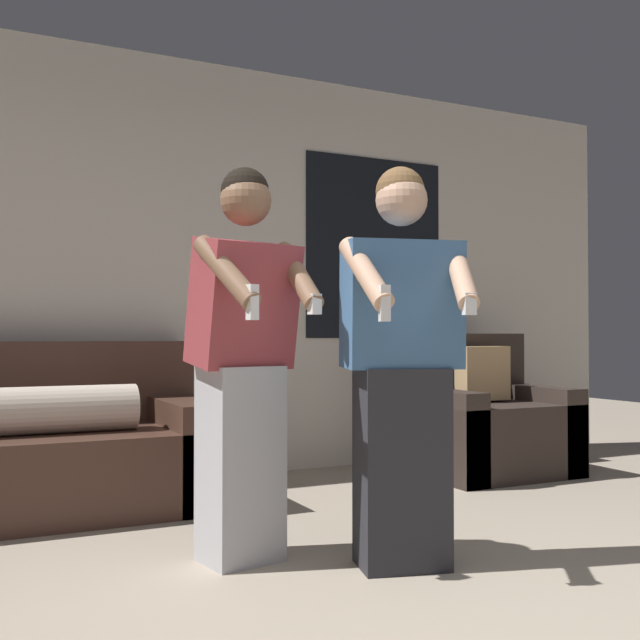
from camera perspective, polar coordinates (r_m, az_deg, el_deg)
The scene contains 5 objects.
wall_back at distance 4.94m, azimuth -8.90°, elevation 3.89°, with size 6.75×0.07×2.70m.
couch at distance 4.24m, azimuth -21.56°, elevation -9.43°, with size 1.94×0.99×0.88m.
armchair at distance 5.17m, azimuth 12.42°, elevation -7.74°, with size 0.97×0.80×0.93m.
person_left at distance 3.06m, azimuth -5.86°, elevation -3.15°, with size 0.46×0.54×1.60m.
person_right at distance 3.00m, azimuth 6.26°, elevation -3.58°, with size 0.53×0.54×1.59m.
Camera 1 is at (-1.42, -1.72, 0.92)m, focal length 42.00 mm.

